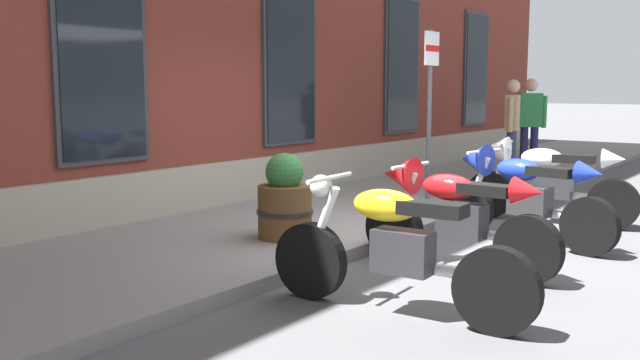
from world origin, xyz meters
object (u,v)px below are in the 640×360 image
Objects in this scene: motorcycle_red_sport at (450,210)px; parking_sign at (430,92)px; motorcycle_white_sport at (542,177)px; barrel_planter at (285,202)px; motorcycle_yellow_naked at (394,250)px; pedestrian_tan_coat at (512,124)px; pedestrian_striped_shirt at (529,120)px; motorcycle_blue_sport at (519,191)px.

parking_sign is (2.49, 1.53, 1.07)m from motorcycle_red_sport.
motorcycle_white_sport is 3.47m from barrel_planter.
motorcycle_yellow_naked is 0.93× the size of parking_sign.
pedestrian_tan_coat is 3.17m from parking_sign.
motorcycle_white_sport is 1.25× the size of pedestrian_tan_coat.
parking_sign is (3.92, 1.78, 1.14)m from motorcycle_yellow_naked.
parking_sign reaches higher than motorcycle_yellow_naked.
pedestrian_striped_shirt reaches higher than motorcycle_yellow_naked.
barrel_planter is (-6.84, 0.11, -0.59)m from pedestrian_striped_shirt.
barrel_planter is at bearing 60.08° from motorcycle_yellow_naked.
motorcycle_red_sport is at bearing 9.82° from motorcycle_yellow_naked.
motorcycle_white_sport is 4.13m from pedestrian_striped_shirt.
parking_sign reaches higher than barrel_planter.
pedestrian_tan_coat is at bearing 22.35° from motorcycle_blue_sport.
motorcycle_red_sport is 0.98× the size of motorcycle_blue_sport.
motorcycle_yellow_naked is at bearing -166.74° from pedestrian_striped_shirt.
pedestrian_striped_shirt reaches higher than motorcycle_blue_sport.
motorcycle_yellow_naked is 2.30m from barrel_planter.
parking_sign is (1.01, 1.63, 1.06)m from motorcycle_blue_sport.
parking_sign reaches higher than pedestrian_tan_coat.
motorcycle_red_sport is at bearing -80.67° from barrel_planter.
pedestrian_tan_coat is 1.90× the size of barrel_planter.
motorcycle_white_sport reaches higher than barrel_planter.
pedestrian_striped_shirt is at bearing 22.29° from motorcycle_white_sport.
motorcycle_yellow_naked is 2.91m from motorcycle_blue_sport.
motorcycle_yellow_naked is 1.25× the size of pedestrian_striped_shirt.
motorcycle_red_sport is (1.43, 0.25, 0.07)m from motorcycle_yellow_naked.
motorcycle_blue_sport is 2.19m from parking_sign.
motorcycle_blue_sport is 0.88× the size of parking_sign.
motorcycle_blue_sport is (1.47, -0.11, 0.01)m from motorcycle_red_sport.
barrel_planter is at bearing 133.62° from motorcycle_blue_sport.
motorcycle_red_sport is 1.15× the size of pedestrian_striped_shirt.
motorcycle_yellow_naked is at bearing -170.18° from motorcycle_red_sport.
motorcycle_white_sport reaches higher than motorcycle_yellow_naked.
pedestrian_tan_coat is at bearing 15.87° from motorcycle_red_sport.
motorcycle_red_sport is at bearing 175.90° from motorcycle_blue_sport.
pedestrian_striped_shirt is at bearing 18.91° from motorcycle_blue_sport.
motorcycle_white_sport reaches higher than motorcycle_red_sport.
motorcycle_red_sport is 0.86× the size of parking_sign.
motorcycle_red_sport is 0.94× the size of motorcycle_white_sport.
motorcycle_blue_sport is 1.20× the size of pedestrian_tan_coat.
motorcycle_red_sport is 3.11m from parking_sign.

